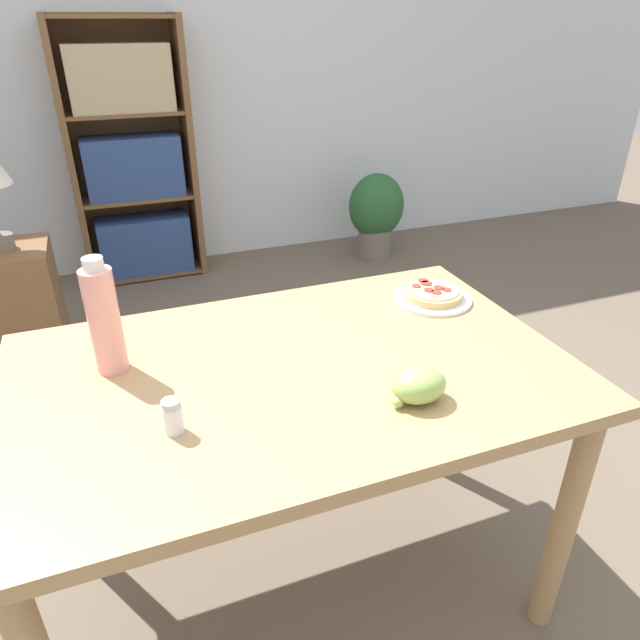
{
  "coord_description": "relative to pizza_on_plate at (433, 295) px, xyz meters",
  "views": [
    {
      "loc": [
        -0.27,
        -1.12,
        1.47
      ],
      "look_at": [
        0.17,
        0.04,
        0.8
      ],
      "focal_mm": 32.0,
      "sensor_mm": 36.0,
      "label": 1
    }
  ],
  "objects": [
    {
      "name": "ground_plane",
      "position": [
        -0.56,
        -0.14,
        -0.76
      ],
      "size": [
        14.0,
        14.0,
        0.0
      ],
      "primitive_type": "plane",
      "color": "brown"
    },
    {
      "name": "wall_back",
      "position": [
        -0.56,
        2.49,
        0.54
      ],
      "size": [
        8.0,
        0.05,
        2.6
      ],
      "color": "silver",
      "rests_on": "ground_plane"
    },
    {
      "name": "dining_table",
      "position": [
        -0.49,
        -0.19,
        -0.11
      ],
      "size": [
        1.29,
        0.81,
        0.74
      ],
      "color": "tan",
      "rests_on": "ground_plane"
    },
    {
      "name": "pizza_on_plate",
      "position": [
        0.0,
        0.0,
        0.0
      ],
      "size": [
        0.22,
        0.22,
        0.04
      ],
      "color": "white",
      "rests_on": "dining_table"
    },
    {
      "name": "grape_bunch",
      "position": [
        -0.28,
        -0.41,
        0.02
      ],
      "size": [
        0.13,
        0.09,
        0.08
      ],
      "color": "#93BC5B",
      "rests_on": "dining_table"
    },
    {
      "name": "drink_bottle",
      "position": [
        -0.88,
        -0.05,
        0.12
      ],
      "size": [
        0.07,
        0.07,
        0.28
      ],
      "color": "pink",
      "rests_on": "dining_table"
    },
    {
      "name": "salt_shaker",
      "position": [
        -0.78,
        -0.33,
        0.02
      ],
      "size": [
        0.04,
        0.04,
        0.07
      ],
      "color": "white",
      "rests_on": "dining_table"
    },
    {
      "name": "bookshelf",
      "position": [
        -0.65,
        2.3,
        -0.06
      ],
      "size": [
        0.7,
        0.31,
        1.48
      ],
      "color": "brown",
      "rests_on": "ground_plane"
    },
    {
      "name": "side_table",
      "position": [
        -1.26,
        1.23,
        -0.44
      ],
      "size": [
        0.34,
        0.34,
        0.63
      ],
      "color": "brown",
      "rests_on": "ground_plane"
    },
    {
      "name": "potted_plant_floor",
      "position": [
        0.84,
        2.06,
        -0.45
      ],
      "size": [
        0.37,
        0.32,
        0.57
      ],
      "color": "#70665B",
      "rests_on": "ground_plane"
    }
  ]
}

